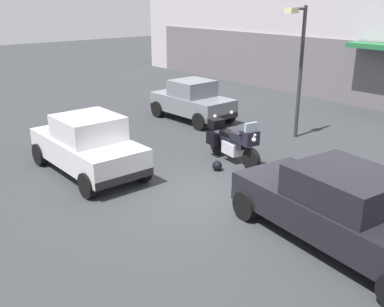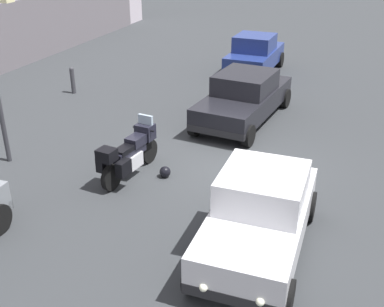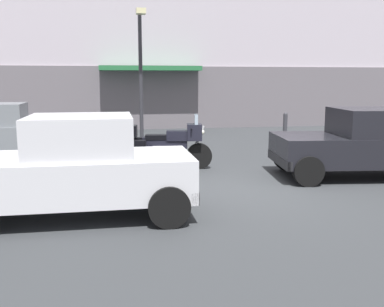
{
  "view_description": "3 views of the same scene",
  "coord_description": "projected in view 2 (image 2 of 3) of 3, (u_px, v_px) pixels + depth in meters",
  "views": [
    {
      "loc": [
        7.32,
        -6.48,
        4.57
      ],
      "look_at": [
        -1.11,
        0.54,
        0.7
      ],
      "focal_mm": 41.59,
      "sensor_mm": 36.0,
      "label": 1
    },
    {
      "loc": [
        -10.55,
        -2.72,
        5.62
      ],
      "look_at": [
        -1.06,
        0.76,
        0.74
      ],
      "focal_mm": 43.98,
      "sensor_mm": 36.0,
      "label": 2
    },
    {
      "loc": [
        -2.54,
        -8.5,
        2.19
      ],
      "look_at": [
        -0.9,
        0.91,
        0.6
      ],
      "focal_mm": 41.38,
      "sensor_mm": 36.0,
      "label": 3
    }
  ],
  "objects": [
    {
      "name": "helmet",
      "position": [
        165.0,
        172.0,
        11.66
      ],
      "size": [
        0.28,
        0.28,
        0.28
      ],
      "primitive_type": "sphere",
      "color": "black",
      "rests_on": "ground"
    },
    {
      "name": "motorcycle",
      "position": [
        129.0,
        153.0,
        11.51
      ],
      "size": [
        2.26,
        0.89,
        1.36
      ],
      "rotation": [
        0.0,
        0.0,
        -0.14
      ],
      "color": "black",
      "rests_on": "ground"
    },
    {
      "name": "bollard_curbside",
      "position": [
        73.0,
        79.0,
        17.41
      ],
      "size": [
        0.16,
        0.16,
        1.0
      ],
      "color": "#333338",
      "rests_on": "ground"
    },
    {
      "name": "ground_plane",
      "position": [
        233.0,
        167.0,
        12.21
      ],
      "size": [
        80.0,
        80.0,
        0.0
      ],
      "primitive_type": "plane",
      "color": "#2D3033"
    },
    {
      "name": "car_sedan_far",
      "position": [
        244.0,
        97.0,
        14.84
      ],
      "size": [
        4.71,
        2.38,
        1.56
      ],
      "rotation": [
        0.0,
        0.0,
        -0.12
      ],
      "color": "black",
      "rests_on": "ground"
    },
    {
      "name": "car_hatchback_near",
      "position": [
        255.0,
        55.0,
        19.66
      ],
      "size": [
        3.93,
        1.92,
        1.64
      ],
      "rotation": [
        0.0,
        0.0,
        -0.04
      ],
      "color": "navy",
      "rests_on": "ground"
    },
    {
      "name": "car_wagon_end",
      "position": [
        260.0,
        214.0,
        8.73
      ],
      "size": [
        3.88,
        1.79,
        1.64
      ],
      "rotation": [
        0.0,
        0.0,
        3.14
      ],
      "color": "silver",
      "rests_on": "ground"
    }
  ]
}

